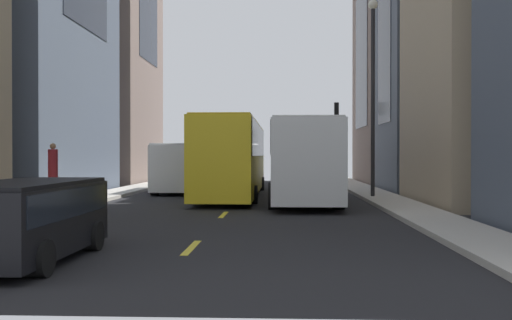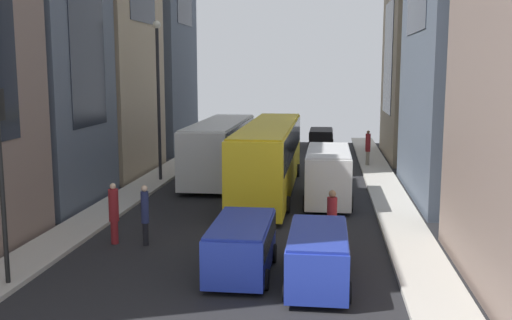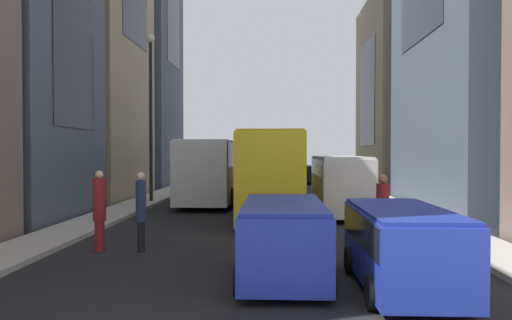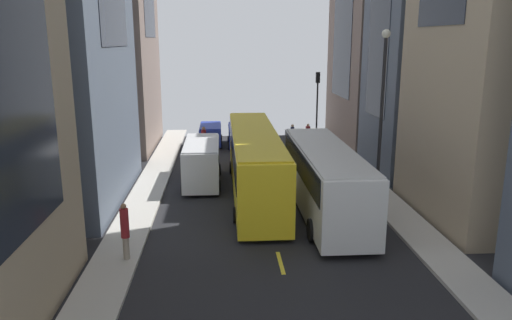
% 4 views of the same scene
% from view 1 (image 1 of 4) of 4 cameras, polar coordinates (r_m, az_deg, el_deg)
% --- Properties ---
extents(ground_plane, '(38.83, 38.83, 0.00)m').
position_cam_1_polar(ground_plane, '(26.75, -1.67, -3.82)').
color(ground_plane, black).
extents(sidewalk_west, '(1.85, 44.00, 0.15)m').
position_cam_1_polar(sidewalk_west, '(27.06, 12.19, -3.62)').
color(sidewalk_west, '#B2ADA3').
rests_on(sidewalk_west, ground).
extents(sidewalk_east, '(1.85, 44.00, 0.15)m').
position_cam_1_polar(sidewalk_east, '(27.98, -15.07, -3.49)').
color(sidewalk_east, '#B2ADA3').
rests_on(sidewalk_east, ground).
extents(lane_stripe_0, '(0.16, 2.00, 0.01)m').
position_cam_1_polar(lane_stripe_0, '(47.69, 0.18, -1.92)').
color(lane_stripe_0, yellow).
rests_on(lane_stripe_0, ground).
extents(lane_stripe_1, '(0.16, 2.00, 0.01)m').
position_cam_1_polar(lane_stripe_1, '(40.70, -0.23, -2.33)').
color(lane_stripe_1, yellow).
rests_on(lane_stripe_1, ground).
extents(lane_stripe_2, '(0.16, 2.00, 0.01)m').
position_cam_1_polar(lane_stripe_2, '(33.72, -0.80, -2.92)').
color(lane_stripe_2, yellow).
rests_on(lane_stripe_2, ground).
extents(lane_stripe_3, '(0.16, 2.00, 0.01)m').
position_cam_1_polar(lane_stripe_3, '(26.75, -1.67, -3.81)').
color(lane_stripe_3, yellow).
rests_on(lane_stripe_3, ground).
extents(lane_stripe_4, '(0.16, 2.00, 0.01)m').
position_cam_1_polar(lane_stripe_4, '(19.80, -3.16, -5.32)').
color(lane_stripe_4, yellow).
rests_on(lane_stripe_4, ground).
extents(lane_stripe_5, '(0.16, 2.00, 0.01)m').
position_cam_1_polar(lane_stripe_5, '(12.91, -6.28, -8.44)').
color(lane_stripe_5, yellow).
rests_on(lane_stripe_5, ground).
extents(building_west_0, '(8.76, 10.68, 17.62)m').
position_cam_1_polar(building_west_0, '(43.84, 15.90, 9.39)').
color(building_west_0, '#7A665B').
rests_on(building_west_0, ground).
extents(building_west_1, '(8.04, 7.12, 16.72)m').
position_cam_1_polar(building_west_1, '(34.71, 18.97, 11.00)').
color(building_west_1, '#4C5666').
rests_on(building_west_1, ground).
extents(city_bus_white, '(2.80, 11.31, 3.35)m').
position_cam_1_polar(city_bus_white, '(25.19, 4.58, 0.48)').
color(city_bus_white, silver).
rests_on(city_bus_white, ground).
extents(streetcar_yellow, '(2.70, 14.68, 3.59)m').
position_cam_1_polar(streetcar_yellow, '(28.77, -2.16, 0.72)').
color(streetcar_yellow, yellow).
rests_on(streetcar_yellow, ground).
extents(delivery_van_white, '(2.25, 5.94, 2.58)m').
position_cam_1_polar(delivery_van_white, '(31.30, -7.40, -0.42)').
color(delivery_van_white, white).
rests_on(delivery_van_white, ground).
extents(car_black_0, '(2.03, 4.35, 1.51)m').
position_cam_1_polar(car_black_0, '(11.88, -21.52, -4.93)').
color(car_black_0, black).
rests_on(car_black_0, ground).
extents(car_blue_1, '(1.89, 4.11, 1.67)m').
position_cam_1_polar(car_blue_1, '(42.47, -4.37, -0.89)').
color(car_blue_1, '#2338AD').
rests_on(car_blue_1, ground).
extents(car_blue_2, '(1.98, 4.08, 1.70)m').
position_cam_1_polar(car_blue_2, '(41.51, -1.20, -0.90)').
color(car_blue_2, '#2338AD').
rests_on(car_blue_2, ground).
extents(pedestrian_walking_far, '(0.33, 0.33, 2.27)m').
position_cam_1_polar(pedestrian_walking_far, '(21.65, -19.08, -1.24)').
color(pedestrian_walking_far, gray).
rests_on(pedestrian_walking_far, ground).
extents(pedestrian_waiting_curb, '(0.29, 0.29, 2.24)m').
position_cam_1_polar(pedestrian_waiting_curb, '(38.80, 4.35, -0.68)').
color(pedestrian_waiting_curb, black).
rests_on(pedestrian_waiting_curb, ground).
extents(pedestrian_crossing_near, '(0.36, 0.36, 2.17)m').
position_cam_1_polar(pedestrian_crossing_near, '(38.93, -5.63, -0.77)').
color(pedestrian_crossing_near, black).
rests_on(pedestrian_crossing_near, ground).
extents(pedestrian_crossing_mid, '(0.36, 0.36, 2.28)m').
position_cam_1_polar(pedestrian_crossing_mid, '(38.81, 6.12, -0.69)').
color(pedestrian_crossing_mid, maroon).
rests_on(pedestrian_crossing_mid, ground).
extents(traffic_light_near_corner, '(0.32, 0.44, 5.71)m').
position_cam_1_polar(traffic_light_near_corner, '(43.64, 7.80, 3.27)').
color(traffic_light_near_corner, black).
rests_on(traffic_light_near_corner, ground).
extents(streetlamp_near, '(0.44, 0.44, 8.87)m').
position_cam_1_polar(streetlamp_near, '(27.28, 11.26, 7.68)').
color(streetlamp_near, black).
rests_on(streetlamp_near, ground).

